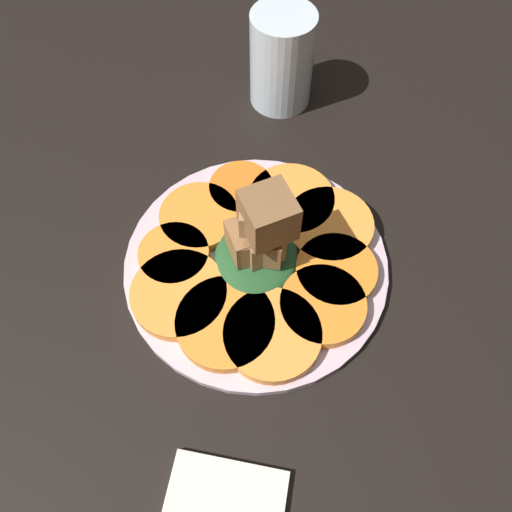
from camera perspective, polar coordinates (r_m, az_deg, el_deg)
The scene contains 15 objects.
table_slab at distance 55.37cm, azimuth 0.00°, elevation -1.60°, with size 120.00×120.00×2.00cm, color black.
plate at distance 54.03cm, azimuth 0.00°, elevation -0.83°, with size 28.36×28.36×1.05cm.
carrot_slice_0 at distance 50.86cm, azimuth 7.63°, elevation -5.61°, with size 8.74×8.74×1.37cm, color orange.
carrot_slice_1 at distance 53.00cm, azimuth 9.18°, elevation -1.34°, with size 8.52×8.52×1.37cm, color orange.
carrot_slice_2 at distance 55.65cm, azimuth 8.35°, elevation 3.49°, with size 9.71×9.71×1.37cm, color #F99539.
carrot_slice_3 at distance 57.15cm, azimuth 4.05°, elevation 6.36°, with size 9.73×9.73×1.37cm, color orange.
carrot_slice_4 at distance 57.99cm, azimuth -1.70°, elevation 7.65°, with size 7.36×7.36×1.37cm, color orange.
carrot_slice_5 at distance 56.05cm, azimuth -6.51°, elevation 4.46°, with size 8.79×8.79×1.37cm, color orange.
carrot_slice_6 at distance 53.81cm, azimuth -9.35°, elevation 0.14°, with size 7.53×7.53×1.37cm, color orange.
carrot_slice_7 at distance 51.55cm, azimuth -8.78°, elevation -4.30°, with size 9.87×9.87×1.37cm, color orange.
carrot_slice_8 at distance 49.76cm, azimuth -3.53°, elevation -7.64°, with size 9.86×9.86×1.37cm, color orange.
carrot_slice_9 at distance 49.25cm, azimuth 1.89°, elevation -8.97°, with size 9.66×9.66×1.37cm, color #F9963A.
center_pile at distance 50.00cm, azimuth 0.34°, elevation 1.76°, with size 9.71×8.74×11.17cm.
fork at distance 54.08cm, azimuth -6.32°, elevation 0.32°, with size 18.43×4.92×0.40cm.
water_glass at distance 66.83cm, azimuth 2.94°, elevation 21.49°, with size 7.97×7.97×12.17cm.
Camera 1 is at (25.74, 4.84, 49.78)cm, focal length 35.00 mm.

